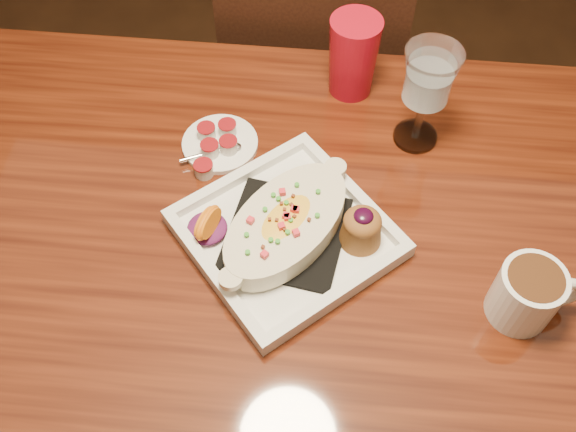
# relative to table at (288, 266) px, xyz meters

# --- Properties ---
(floor) EXTENTS (7.00, 7.00, 0.00)m
(floor) POSITION_rel_table_xyz_m (0.00, 0.00, -0.65)
(floor) COLOR black
(floor) RESTS_ON ground
(table) EXTENTS (1.50, 0.90, 0.75)m
(table) POSITION_rel_table_xyz_m (0.00, 0.00, 0.00)
(table) COLOR maroon
(table) RESTS_ON floor
(chair_far) EXTENTS (0.42, 0.42, 0.93)m
(chair_far) POSITION_rel_table_xyz_m (-0.00, 0.63, -0.15)
(chair_far) COLOR black
(chair_far) RESTS_ON floor
(plate) EXTENTS (0.41, 0.41, 0.08)m
(plate) POSITION_rel_table_xyz_m (0.01, -0.01, 0.13)
(plate) COLOR white
(plate) RESTS_ON table
(coffee_mug) EXTENTS (0.13, 0.09, 0.10)m
(coffee_mug) POSITION_rel_table_xyz_m (0.36, -0.10, 0.15)
(coffee_mug) COLOR white
(coffee_mug) RESTS_ON table
(goblet) EXTENTS (0.10, 0.10, 0.20)m
(goblet) POSITION_rel_table_xyz_m (0.21, 0.23, 0.23)
(goblet) COLOR silver
(goblet) RESTS_ON table
(saucer) EXTENTS (0.14, 0.14, 0.09)m
(saucer) POSITION_rel_table_xyz_m (-0.14, 0.18, 0.11)
(saucer) COLOR white
(saucer) RESTS_ON table
(creamer_loose) EXTENTS (0.03, 0.03, 0.03)m
(creamer_loose) POSITION_rel_table_xyz_m (-0.16, 0.11, 0.11)
(creamer_loose) COLOR silver
(creamer_loose) RESTS_ON table
(red_tumbler) EXTENTS (0.09, 0.09, 0.16)m
(red_tumbler) POSITION_rel_table_xyz_m (0.09, 0.35, 0.18)
(red_tumbler) COLOR red
(red_tumbler) RESTS_ON table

